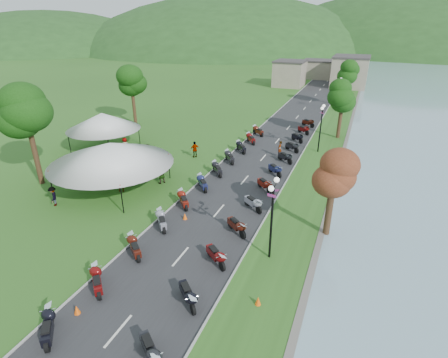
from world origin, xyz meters
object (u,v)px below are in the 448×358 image
(pedestrian_c, at_px, (55,205))
(vendor_tent_main, at_px, (112,165))
(pedestrian_a, at_px, (122,191))
(pedestrian_b, at_px, (149,161))

(pedestrian_c, bearing_deg, vendor_tent_main, 113.19)
(pedestrian_a, height_order, pedestrian_c, pedestrian_a)
(pedestrian_a, xyz_separation_m, pedestrian_c, (-3.26, -3.96, 0.00))
(pedestrian_b, bearing_deg, pedestrian_c, 78.59)
(vendor_tent_main, xyz_separation_m, pedestrian_a, (1.01, -0.48, -2.00))
(vendor_tent_main, xyz_separation_m, pedestrian_b, (-0.72, 6.23, -2.00))
(pedestrian_a, relative_size, pedestrian_c, 1.13)
(vendor_tent_main, height_order, pedestrian_c, vendor_tent_main)
(vendor_tent_main, bearing_deg, pedestrian_c, -116.94)
(vendor_tent_main, bearing_deg, pedestrian_b, 96.56)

